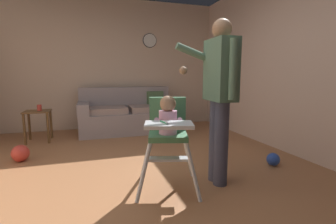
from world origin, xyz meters
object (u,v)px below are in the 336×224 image
(couch, at_px, (128,115))
(wall_clock, at_px, (150,41))
(high_chair, at_px, (168,126))
(toy_ball_second, at_px, (20,153))
(adult_standing, at_px, (219,93))
(side_table, at_px, (38,119))
(toy_ball, at_px, (273,159))
(sippy_cup, at_px, (39,108))

(couch, xyz_separation_m, wall_clock, (0.58, 0.48, 1.50))
(couch, bearing_deg, high_chair, -0.04)
(couch, xyz_separation_m, toy_ball_second, (-1.58, -1.33, -0.22))
(couch, xyz_separation_m, adult_standing, (0.52, -2.65, 0.59))
(couch, xyz_separation_m, side_table, (-1.54, -0.32, 0.05))
(adult_standing, distance_m, toy_ball, 1.25)
(toy_ball_second, bearing_deg, high_chair, -39.37)
(toy_ball, height_order, side_table, side_table)
(couch, relative_size, toy_ball_second, 8.44)
(couch, bearing_deg, toy_ball, 30.19)
(toy_ball, xyz_separation_m, sippy_cup, (-2.92, 2.11, 0.49))
(sippy_cup, bearing_deg, toy_ball_second, -94.72)
(side_table, bearing_deg, couch, 11.94)
(toy_ball, bearing_deg, couch, 120.19)
(toy_ball, bearing_deg, high_chair, -172.43)
(toy_ball, relative_size, sippy_cup, 1.57)
(couch, distance_m, toy_ball, 2.83)
(high_chair, xyz_separation_m, toy_ball_second, (-1.58, 1.30, -0.52))
(adult_standing, relative_size, toy_ball, 10.40)
(high_chair, distance_m, wall_clock, 3.38)
(high_chair, distance_m, side_table, 2.78)
(toy_ball, xyz_separation_m, toy_ball_second, (-3.00, 1.11, 0.03))
(high_chair, xyz_separation_m, side_table, (-1.53, 2.30, -0.25))
(couch, relative_size, wall_clock, 6.13)
(toy_ball_second, bearing_deg, sippy_cup, 85.28)
(toy_ball, xyz_separation_m, side_table, (-2.95, 2.11, 0.30))
(high_chair, relative_size, toy_ball_second, 4.27)
(couch, xyz_separation_m, sippy_cup, (-1.50, -0.32, 0.24))
(sippy_cup, relative_size, wall_clock, 0.34)
(side_table, bearing_deg, wall_clock, 20.78)
(high_chair, bearing_deg, toy_ball_second, -113.25)
(adult_standing, xyz_separation_m, toy_ball, (0.89, 0.22, -0.85))
(wall_clock, bearing_deg, high_chair, -100.56)
(toy_ball, relative_size, toy_ball_second, 0.73)
(adult_standing, bearing_deg, sippy_cup, -46.04)
(high_chair, distance_m, adult_standing, 0.61)
(adult_standing, distance_m, side_table, 3.16)
(toy_ball, distance_m, wall_clock, 3.50)
(toy_ball_second, xyz_separation_m, side_table, (0.05, 1.00, 0.27))
(toy_ball_second, relative_size, sippy_cup, 2.16)
(adult_standing, relative_size, toy_ball_second, 7.56)
(adult_standing, bearing_deg, wall_clock, -88.00)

